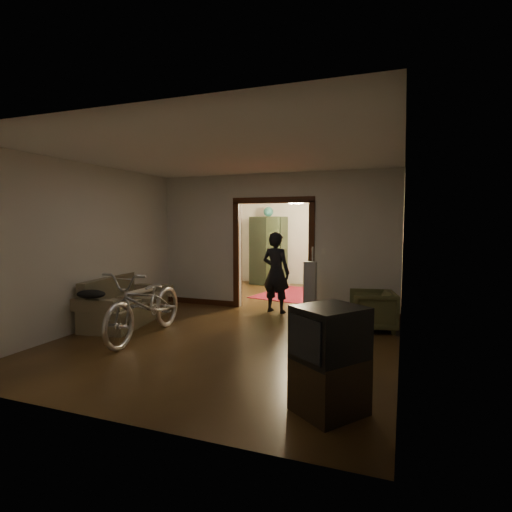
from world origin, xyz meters
The scene contains 24 objects.
floor centered at (0.00, 0.00, 0.00)m, with size 5.00×8.50×0.01m, color #332110.
ceiling centered at (0.00, 0.00, 2.80)m, with size 5.00×8.50×0.01m, color white.
wall_back centered at (0.00, 4.25, 1.40)m, with size 5.00×0.02×2.80m, color beige.
wall_left centered at (-2.50, 0.00, 1.40)m, with size 0.02×8.50×2.80m, color beige.
wall_right centered at (2.50, 0.00, 1.40)m, with size 0.02×8.50×2.80m, color beige.
partition_wall centered at (0.00, 0.75, 1.40)m, with size 5.00×0.14×2.80m, color beige.
door_casing centered at (0.00, 0.75, 1.10)m, with size 1.74×0.20×2.32m, color #33180B.
far_window centered at (0.70, 4.21, 1.55)m, with size 0.98×0.06×1.28m, color black.
chandelier centered at (0.00, 2.50, 2.35)m, with size 0.24×0.24×0.24m, color #FFE0A5.
light_switch centered at (1.05, 0.68, 1.25)m, with size 0.08×0.01×0.12m, color silver.
sofa centered at (-2.15, -1.23, 0.41)m, with size 0.81×1.80×0.83m, color brown.
rolled_paper centered at (-2.05, -0.93, 0.53)m, with size 0.10×0.10×0.81m, color beige.
jacket centered at (-2.10, -2.14, 0.68)m, with size 0.48×0.36×0.14m, color black.
bicycle centered at (-1.25, -1.89, 0.54)m, with size 0.72×2.06×1.08m, color silver.
armchair centered at (2.06, -0.18, 0.33)m, with size 0.71×0.73×0.66m, color #4B4E2B.
tv_stand centered at (1.89, -3.38, 0.27)m, with size 0.59×0.54×0.54m, color black.
crt_tv centered at (1.89, -3.38, 0.77)m, with size 0.59×0.53×0.51m, color black.
vacuum centered at (0.90, 0.16, 0.55)m, with size 0.33×0.27×1.09m, color gray.
person centered at (0.13, 0.50, 0.81)m, with size 0.59×0.39×1.62m, color black.
oriental_rug centered at (0.00, 2.57, 0.01)m, with size 1.58×2.07×0.02m, color maroon.
locker centered at (-1.16, 3.84, 0.99)m, with size 0.99×0.55×1.97m, color #2B3721.
globe centered at (-1.16, 3.84, 1.94)m, with size 0.28×0.28×0.28m, color #1E5972.
desk centered at (1.25, 3.89, 0.38)m, with size 1.03×0.58×0.76m, color black.
desk_chair centered at (0.67, 3.49, 0.42)m, with size 0.37×0.37×0.84m, color black.
Camera 1 is at (2.51, -7.07, 1.82)m, focal length 28.00 mm.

